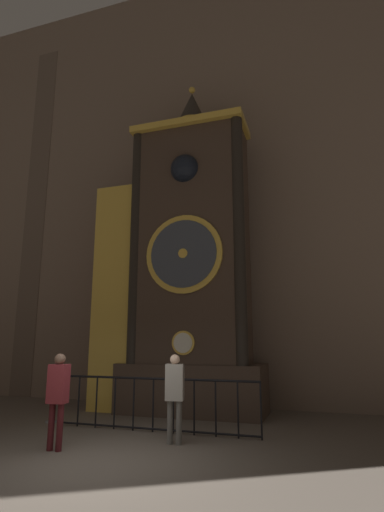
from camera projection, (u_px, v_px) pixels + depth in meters
The scene contains 7 objects.
ground_plane at pixel (91, 466), 6.13m from camera, with size 28.00×28.00×0.00m, color brown.
cathedral_back_wall at pixel (200, 170), 13.50m from camera, with size 24.00×0.32×15.10m.
clock_tower at pixel (178, 266), 11.46m from camera, with size 4.81×1.85×9.70m.
railing_fence at pixel (153, 402), 8.57m from camera, with size 4.66×0.05×1.11m.
visitor_near at pixel (58, 391), 7.19m from camera, with size 0.35×0.24×1.66m.
visitor_far at pixel (175, 390), 7.62m from camera, with size 0.37×0.28×1.63m.
stanchion_post at pixel (52, 408), 9.50m from camera, with size 0.28×0.28×0.98m.
Camera 1 is at (3.53, -5.87, 1.90)m, focal length 28.00 mm.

